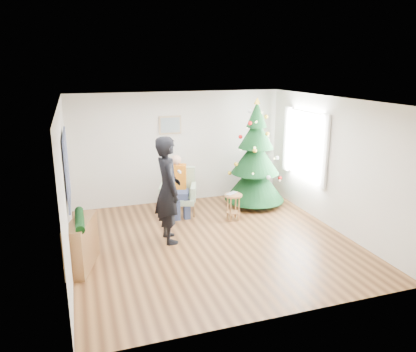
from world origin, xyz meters
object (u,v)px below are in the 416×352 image
object	(u,v)px
christmas_tree	(255,158)
standing_man	(168,190)
console	(82,244)
stool	(233,207)
armchair	(179,198)

from	to	relation	value
christmas_tree	standing_man	world-z (taller)	christmas_tree
christmas_tree	console	size ratio (longest dim) A/B	2.50
stool	console	world-z (taller)	console
christmas_tree	console	world-z (taller)	christmas_tree
standing_man	console	size ratio (longest dim) A/B	1.98
christmas_tree	armchair	size ratio (longest dim) A/B	2.48
christmas_tree	standing_man	distance (m)	2.72
stool	console	size ratio (longest dim) A/B	0.56
armchair	console	distance (m)	2.81
stool	console	bearing A→B (deg)	-159.17
christmas_tree	standing_man	xyz separation A→B (m)	(-2.36, -1.35, -0.13)
christmas_tree	armchair	distance (m)	1.99
christmas_tree	stool	distance (m)	1.40
armchair	console	bearing A→B (deg)	-118.85
armchair	standing_man	world-z (taller)	standing_man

